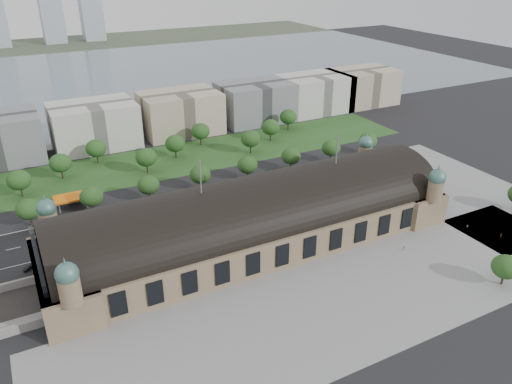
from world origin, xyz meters
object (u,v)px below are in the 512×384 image
traffic_car_5 (299,174)px  parked_car_1 (42,265)px  parked_car_4 (97,248)px  bus_mid (262,194)px  parked_car_2 (63,259)px  bus_east (298,192)px  petrol_station (73,197)px  traffic_car_2 (85,241)px  pedestrian_0 (404,248)px  traffic_car_6 (348,181)px  parked_car_6 (124,239)px  pedestrian_1 (501,236)px  traffic_car_4 (228,210)px  traffic_car_3 (187,207)px  parked_car_5 (98,251)px  bus_west (175,215)px  parked_car_0 (29,268)px  pedestrian_2 (467,226)px  parked_car_3 (107,243)px

traffic_car_5 → parked_car_1: bearing=103.5°
parked_car_4 → bus_mid: size_ratio=0.37×
parked_car_2 → bus_east: 101.10m
petrol_station → traffic_car_2: 34.97m
pedestrian_0 → traffic_car_6: bearing=88.9°
parked_car_2 → parked_car_6: parked_car_2 is taller
traffic_car_2 → pedestrian_1: pedestrian_1 is taller
traffic_car_4 → parked_car_4: (-54.50, -4.65, 0.10)m
traffic_car_5 → traffic_car_3: bearing=98.8°
pedestrian_0 → parked_car_5: bearing=169.2°
bus_mid → parked_car_6: bearing=98.0°
traffic_car_4 → parked_car_5: 54.98m
parked_car_4 → bus_west: size_ratio=0.40×
petrol_station → parked_car_2: 45.69m
parked_car_6 → bus_east: size_ratio=0.41×
traffic_car_5 → pedestrian_1: pedestrian_1 is taller
bus_mid → traffic_car_4: bearing=105.2°
parked_car_2 → bus_west: bearing=71.5°
pedestrian_0 → bus_west: bearing=153.2°
parked_car_2 → bus_east: bearing=61.2°
pedestrian_0 → parked_car_1: bearing=173.1°
traffic_car_2 → traffic_car_6: bearing=90.4°
traffic_car_3 → parked_car_1: bearing=107.0°
parked_car_0 → bus_mid: size_ratio=0.31×
bus_mid → pedestrian_0: size_ratio=7.80×
traffic_car_3 → parked_car_5: bearing=114.0°
traffic_car_6 → parked_car_2: size_ratio=1.14×
parked_car_1 → pedestrian_1: pedestrian_1 is taller
bus_west → traffic_car_2: bearing=89.7°
traffic_car_6 → pedestrian_2: bearing=17.0°
parked_car_6 → pedestrian_0: pedestrian_0 is taller
bus_west → pedestrian_1: (104.82, -71.94, -0.81)m
traffic_car_3 → bus_mid: size_ratio=0.34×
traffic_car_5 → pedestrian_1: (36.87, -85.61, 0.20)m
traffic_car_2 → bus_east: 91.78m
parked_car_6 → bus_west: bearing=75.5°
traffic_car_5 → parked_car_6: 93.02m
traffic_car_6 → pedestrian_2: size_ratio=3.26×
parked_car_1 → parked_car_5: size_ratio=0.93×
traffic_car_2 → bus_mid: 76.09m
traffic_car_6 → parked_car_2: traffic_car_6 is taller
traffic_car_2 → bus_west: size_ratio=0.39×
bus_east → parked_car_6: bearing=88.8°
traffic_car_3 → petrol_station: bearing=58.0°
traffic_car_6 → parked_car_3: 112.44m
bus_west → bus_east: bearing=-97.9°
pedestrian_0 → pedestrian_2: bearing=17.4°
traffic_car_2 → parked_car_2: parked_car_2 is taller
parked_car_2 → parked_car_5: bearing=57.8°
pedestrian_1 → bus_east: bearing=65.5°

